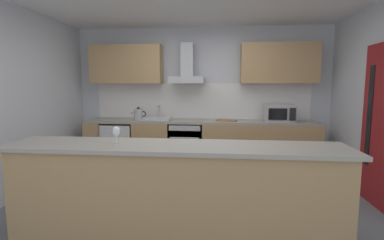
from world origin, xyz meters
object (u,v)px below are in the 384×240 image
microwave (279,113)px  range_hood (187,71)px  refrigerator (121,145)px  wine_glass (116,132)px  oven (187,144)px  sink (158,118)px  chopping_board (227,120)px  kettle (138,114)px

microwave → range_hood: 1.79m
refrigerator → wine_glass: 2.62m
oven → sink: 0.70m
oven → wine_glass: 2.50m
refrigerator → chopping_board: bearing=-0.6°
kettle → chopping_board: 1.60m
range_hood → oven: bearing=-90.0°
sink → chopping_board: sink is taller
chopping_board → wine_glass: bearing=-115.1°
oven → range_hood: (0.00, 0.13, 1.33)m
wine_glass → range_hood: bearing=81.1°
refrigerator → wine_glass: (0.84, -2.39, 0.65)m
kettle → wine_glass: 2.41m
sink → kettle: size_ratio=1.73×
oven → microwave: 1.72m
refrigerator → sink: bearing=1.1°
sink → wine_glass: size_ratio=2.81×
refrigerator → oven: bearing=0.1°
range_hood → chopping_board: 1.14m
oven → refrigerator: 1.24m
wine_glass → chopping_board: bearing=64.9°
refrigerator → sink: size_ratio=1.70×
kettle → range_hood: bearing=10.6°
sink → wine_glass: (0.13, -2.41, 0.15)m
kettle → sink: bearing=7.3°
microwave → sink: size_ratio=1.00×
microwave → kettle: bearing=-179.9°
range_hood → chopping_board: bearing=-12.0°
oven → sink: size_ratio=1.60×
oven → chopping_board: (0.72, -0.02, 0.45)m
oven → wine_glass: wine_glass is taller
microwave → range_hood: size_ratio=0.69×
sink → kettle: bearing=-172.7°
refrigerator → sink: sink is taller
sink → range_hood: bearing=12.7°
microwave → wine_glass: bearing=-130.4°
microwave → sink: microwave is taller
kettle → chopping_board: size_ratio=0.85×
oven → kettle: bearing=-177.8°
range_hood → chopping_board: size_ratio=2.12×
kettle → wine_glass: bearing=-78.5°
wine_glass → microwave: bearing=49.6°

